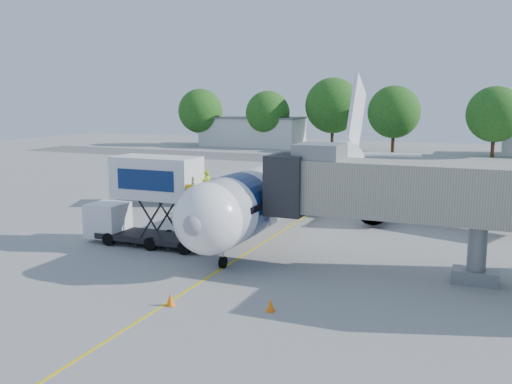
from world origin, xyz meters
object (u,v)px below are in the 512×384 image
at_px(jet_bridge, 385,190).
at_px(ground_tug, 149,288).
at_px(aircraft, 303,179).
at_px(catering_hiloader, 148,201).

xyz_separation_m(jet_bridge, ground_tug, (-8.69, -8.50, -3.62)).
height_order(aircraft, catering_hiloader, aircraft).
bearing_deg(ground_tug, catering_hiloader, 110.96).
xyz_separation_m(aircraft, catering_hiloader, (-6.27, -11.12, -0.19)).
bearing_deg(aircraft, jet_bridge, -54.30).
relative_size(aircraft, jet_bridge, 2.71).
xyz_separation_m(catering_hiloader, ground_tug, (5.57, -8.50, -2.04)).
height_order(catering_hiloader, ground_tug, catering_hiloader).
height_order(aircraft, jet_bridge, aircraft).
bearing_deg(jet_bridge, ground_tug, -135.62).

